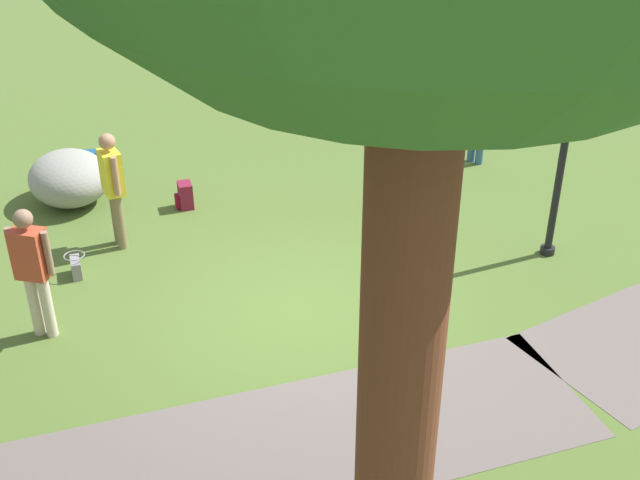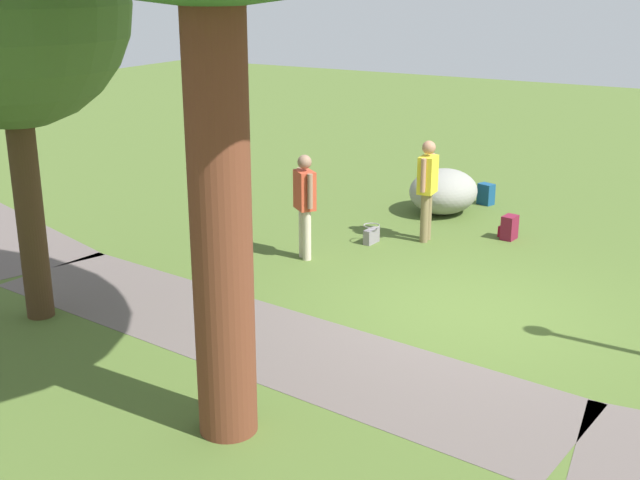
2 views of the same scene
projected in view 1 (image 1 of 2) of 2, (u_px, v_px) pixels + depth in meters
ground_plane at (301, 314)px, 9.46m from camera, size 48.00×48.00×0.00m
footpath_segment_mid at (193, 467)px, 7.25m from camera, size 8.15×2.69×0.01m
lamp_post at (570, 111)px, 9.73m from camera, size 0.28×0.28×3.31m
lawn_boulder at (69, 178)px, 11.95m from camera, size 1.23×1.43×0.80m
woman_with_handbag at (113, 183)px, 10.47m from camera, size 0.26×0.52×1.66m
man_near_boulder at (480, 103)px, 12.96m from camera, size 0.37×0.48×1.82m
passerby_on_path at (32, 265)px, 8.64m from camera, size 0.43×0.41×1.62m
handbag_on_grass at (76, 266)px, 10.16m from camera, size 0.30×0.33×0.31m
backpack_by_boulder at (92, 163)px, 12.98m from camera, size 0.33×0.32×0.40m
spare_backpack_on_lawn at (185, 196)px, 11.88m from camera, size 0.29×0.30×0.40m
frisbee_on_grass at (404, 190)px, 12.48m from camera, size 0.26×0.26×0.02m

